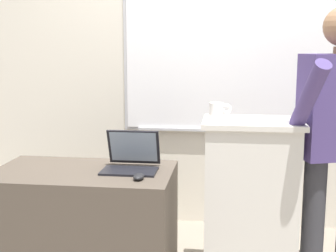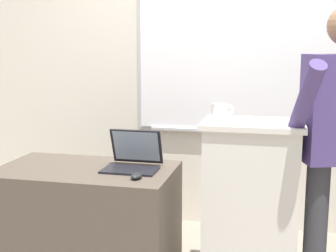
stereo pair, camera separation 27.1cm
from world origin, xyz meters
TOP-DOWN VIEW (x-y plane):
  - back_wall at (0.01, 1.36)m, footprint 6.40×0.17m
  - lectern_podium at (0.31, 0.32)m, footprint 0.57×0.41m
  - side_desk at (-0.68, 0.28)m, footprint 1.08×0.63m
  - laptop at (-0.40, 0.35)m, footprint 0.33×0.29m
  - wireless_keyboard at (0.33, 0.27)m, footprint 0.39×0.15m
  - computer_mouse_by_laptop at (-0.31, 0.13)m, footprint 0.06×0.10m
  - computer_mouse_by_keyboard at (0.55, 0.27)m, footprint 0.06×0.10m
  - coffee_mug at (0.11, 0.45)m, footprint 0.13×0.08m

SIDE VIEW (x-z plane):
  - side_desk at x=-0.68m, z-range 0.00..0.69m
  - lectern_podium at x=0.31m, z-range 0.00..1.01m
  - computer_mouse_by_laptop at x=-0.31m, z-range 0.69..0.72m
  - laptop at x=-0.40m, z-range 0.64..0.87m
  - wireless_keyboard at x=0.33m, z-range 1.01..1.03m
  - computer_mouse_by_keyboard at x=0.55m, z-range 1.01..1.04m
  - coffee_mug at x=0.11m, z-range 1.01..1.09m
  - back_wall at x=0.01m, z-range 0.00..2.87m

